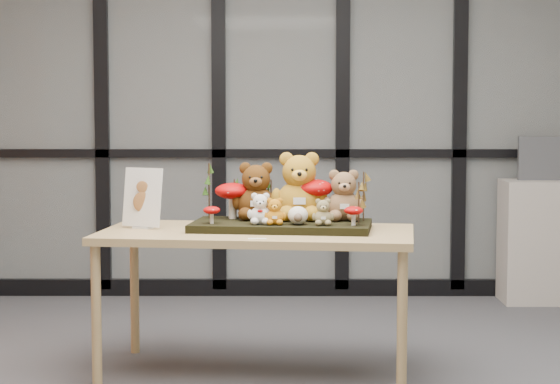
{
  "coord_description": "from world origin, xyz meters",
  "views": [
    {
      "loc": [
        0.01,
        -4.91,
        1.41
      ],
      "look_at": [
        0.0,
        0.27,
        0.96
      ],
      "focal_mm": 65.0,
      "sensor_mm": 36.0,
      "label": 1
    }
  ],
  "objects_px": {
    "bear_brown_medium": "(256,188)",
    "mushroom_back_left": "(233,199)",
    "plush_cream_hedgehog": "(298,214)",
    "mushroom_back_right": "(313,197)",
    "sign_holder": "(142,200)",
    "diorama_tray": "(281,226)",
    "mushroom_front_right": "(354,215)",
    "bear_tan_back": "(344,193)",
    "bear_white_bow": "(260,207)",
    "cabinet": "(548,241)",
    "bear_beige_small": "(323,211)",
    "display_table": "(257,243)",
    "monitor": "(549,158)",
    "mushroom_front_left": "(212,214)",
    "bear_small_yellow": "(275,210)",
    "bear_pooh_yellow": "(299,183)"
  },
  "relations": [
    {
      "from": "mushroom_back_right",
      "to": "mushroom_front_right",
      "type": "height_order",
      "value": "mushroom_back_right"
    },
    {
      "from": "mushroom_front_left",
      "to": "mushroom_back_right",
      "type": "bearing_deg",
      "value": 20.21
    },
    {
      "from": "bear_beige_small",
      "to": "mushroom_back_right",
      "type": "bearing_deg",
      "value": 106.44
    },
    {
      "from": "display_table",
      "to": "diorama_tray",
      "type": "bearing_deg",
      "value": 26.57
    },
    {
      "from": "bear_brown_medium",
      "to": "monitor",
      "type": "height_order",
      "value": "monitor"
    },
    {
      "from": "bear_white_bow",
      "to": "diorama_tray",
      "type": "bearing_deg",
      "value": 48.63
    },
    {
      "from": "plush_cream_hedgehog",
      "to": "mushroom_back_right",
      "type": "xyz_separation_m",
      "value": [
        0.08,
        0.23,
        0.07
      ]
    },
    {
      "from": "bear_brown_medium",
      "to": "bear_tan_back",
      "type": "bearing_deg",
      "value": 0.64
    },
    {
      "from": "diorama_tray",
      "to": "monitor",
      "type": "distance_m",
      "value": 2.7
    },
    {
      "from": "bear_tan_back",
      "to": "bear_small_yellow",
      "type": "height_order",
      "value": "bear_tan_back"
    },
    {
      "from": "bear_white_bow",
      "to": "cabinet",
      "type": "height_order",
      "value": "bear_white_bow"
    },
    {
      "from": "mushroom_back_left",
      "to": "cabinet",
      "type": "height_order",
      "value": "mushroom_back_left"
    },
    {
      "from": "mushroom_back_right",
      "to": "monitor",
      "type": "distance_m",
      "value": 2.49
    },
    {
      "from": "monitor",
      "to": "plush_cream_hedgehog",
      "type": "bearing_deg",
      "value": -131.85
    },
    {
      "from": "bear_brown_medium",
      "to": "cabinet",
      "type": "xyz_separation_m",
      "value": [
        2.03,
        1.76,
        -0.53
      ]
    },
    {
      "from": "bear_beige_small",
      "to": "sign_holder",
      "type": "relative_size",
      "value": 0.46
    },
    {
      "from": "bear_brown_medium",
      "to": "mushroom_back_left",
      "type": "height_order",
      "value": "bear_brown_medium"
    },
    {
      "from": "display_table",
      "to": "mushroom_back_left",
      "type": "height_order",
      "value": "mushroom_back_left"
    },
    {
      "from": "diorama_tray",
      "to": "bear_white_bow",
      "type": "bearing_deg",
      "value": -131.37
    },
    {
      "from": "plush_cream_hedgehog",
      "to": "mushroom_back_right",
      "type": "relative_size",
      "value": 0.43
    },
    {
      "from": "cabinet",
      "to": "plush_cream_hedgehog",
      "type": "bearing_deg",
      "value": -132.12
    },
    {
      "from": "bear_brown_medium",
      "to": "mushroom_back_left",
      "type": "bearing_deg",
      "value": 175.13
    },
    {
      "from": "bear_beige_small",
      "to": "mushroom_front_right",
      "type": "distance_m",
      "value": 0.16
    },
    {
      "from": "bear_pooh_yellow",
      "to": "bear_white_bow",
      "type": "height_order",
      "value": "bear_pooh_yellow"
    },
    {
      "from": "diorama_tray",
      "to": "mushroom_front_right",
      "type": "xyz_separation_m",
      "value": [
        0.37,
        -0.15,
        0.07
      ]
    },
    {
      "from": "bear_tan_back",
      "to": "mushroom_back_left",
      "type": "relative_size",
      "value": 1.39
    },
    {
      "from": "plush_cream_hedgehog",
      "to": "sign_holder",
      "type": "height_order",
      "value": "sign_holder"
    },
    {
      "from": "mushroom_back_left",
      "to": "mushroom_back_right",
      "type": "bearing_deg",
      "value": -4.5
    },
    {
      "from": "mushroom_back_right",
      "to": "sign_holder",
      "type": "xyz_separation_m",
      "value": [
        -0.9,
        -0.07,
        -0.01
      ]
    },
    {
      "from": "mushroom_back_right",
      "to": "sign_holder",
      "type": "bearing_deg",
      "value": -175.47
    },
    {
      "from": "bear_white_bow",
      "to": "mushroom_back_right",
      "type": "height_order",
      "value": "mushroom_back_right"
    },
    {
      "from": "bear_small_yellow",
      "to": "sign_holder",
      "type": "xyz_separation_m",
      "value": [
        -0.7,
        0.17,
        0.03
      ]
    },
    {
      "from": "mushroom_back_left",
      "to": "mushroom_front_left",
      "type": "relative_size",
      "value": 2.15
    },
    {
      "from": "bear_small_yellow",
      "to": "mushroom_back_right",
      "type": "bearing_deg",
      "value": 57.2
    },
    {
      "from": "bear_small_yellow",
      "to": "mushroom_front_left",
      "type": "height_order",
      "value": "bear_small_yellow"
    },
    {
      "from": "bear_beige_small",
      "to": "bear_brown_medium",
      "type": "bearing_deg",
      "value": 149.33
    },
    {
      "from": "mushroom_back_left",
      "to": "bear_small_yellow",
      "type": "bearing_deg",
      "value": -50.41
    },
    {
      "from": "display_table",
      "to": "bear_white_bow",
      "type": "distance_m",
      "value": 0.2
    },
    {
      "from": "sign_holder",
      "to": "display_table",
      "type": "bearing_deg",
      "value": 15.11
    },
    {
      "from": "mushroom_back_left",
      "to": "bear_white_bow",
      "type": "bearing_deg",
      "value": -58.48
    },
    {
      "from": "display_table",
      "to": "sign_holder",
      "type": "bearing_deg",
      "value": 178.26
    },
    {
      "from": "bear_brown_medium",
      "to": "monitor",
      "type": "relative_size",
      "value": 0.76
    },
    {
      "from": "bear_small_yellow",
      "to": "mushroom_back_right",
      "type": "relative_size",
      "value": 0.64
    },
    {
      "from": "bear_beige_small",
      "to": "bear_tan_back",
      "type": "bearing_deg",
      "value": 68.72
    },
    {
      "from": "mushroom_back_right",
      "to": "sign_holder",
      "type": "height_order",
      "value": "sign_holder"
    },
    {
      "from": "bear_brown_medium",
      "to": "monitor",
      "type": "xyz_separation_m",
      "value": [
        2.03,
        1.78,
        0.06
      ]
    },
    {
      "from": "mushroom_front_left",
      "to": "mushroom_front_right",
      "type": "distance_m",
      "value": 0.73
    },
    {
      "from": "display_table",
      "to": "monitor",
      "type": "xyz_separation_m",
      "value": [
        2.02,
        1.95,
        0.34
      ]
    },
    {
      "from": "bear_pooh_yellow",
      "to": "bear_brown_medium",
      "type": "distance_m",
      "value": 0.23
    },
    {
      "from": "bear_white_bow",
      "to": "monitor",
      "type": "height_order",
      "value": "monitor"
    }
  ]
}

